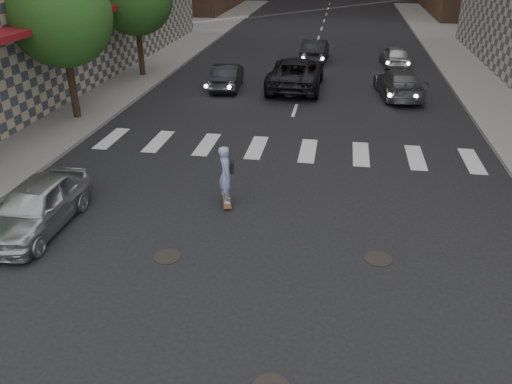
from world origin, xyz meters
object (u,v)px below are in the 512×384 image
tree_b (63,10)px  traffic_car_c (296,73)px  traffic_car_b (399,83)px  traffic_car_d (395,56)px  traffic_car_a (227,76)px  traffic_car_e (315,50)px  skateboarder (226,175)px  silver_sedan (36,206)px

tree_b → traffic_car_c: (9.10, 6.86, -3.82)m
traffic_car_b → traffic_car_d: (0.36, 7.16, -0.03)m
traffic_car_a → traffic_car_e: (4.27, 7.57, 0.05)m
traffic_car_a → traffic_car_d: (9.40, 7.02, -0.01)m
traffic_car_b → traffic_car_e: 9.06m
skateboarder → traffic_car_c: (0.77, 13.75, -0.16)m
skateboarder → traffic_car_a: size_ratio=0.47×
silver_sedan → traffic_car_b: bearing=53.5°
silver_sedan → traffic_car_e: (6.21, 22.96, 0.02)m
silver_sedan → traffic_car_e: bearing=74.1°
silver_sedan → traffic_car_b: silver_sedan is taller
silver_sedan → traffic_car_c: 16.96m
silver_sedan → traffic_car_c: traffic_car_c is taller
skateboarder → traffic_car_d: bearing=55.9°
tree_b → skateboarder: tree_b is taller
traffic_car_c → tree_b: bearing=37.5°
traffic_car_e → traffic_car_c: bearing=88.1°
traffic_car_c → traffic_car_e: (0.59, 6.96, -0.11)m
silver_sedan → traffic_car_d: silver_sedan is taller
skateboarder → traffic_car_b: (6.12, 13.01, -0.30)m
traffic_car_c → traffic_car_e: 6.99m
skateboarder → traffic_car_e: skateboarder is taller
traffic_car_a → traffic_car_d: 11.73m
traffic_car_a → traffic_car_c: (3.68, 0.61, 0.16)m
tree_b → skateboarder: (8.33, -6.89, -3.66)m
tree_b → traffic_car_c: size_ratio=1.11×
traffic_car_d → traffic_car_e: 5.15m
traffic_car_e → traffic_car_d: bearing=176.8°
skateboarder → traffic_car_c: 13.77m
skateboarder → traffic_car_c: skateboarder is taller
skateboarder → traffic_car_b: 14.38m
traffic_car_a → traffic_car_e: bearing=-124.4°
tree_b → traffic_car_d: 20.29m
skateboarder → silver_sedan: 5.35m
traffic_car_b → traffic_car_d: bearing=-100.5°
traffic_car_b → traffic_car_d: 7.17m
silver_sedan → traffic_car_e: traffic_car_e is taller
tree_b → traffic_car_c: 12.02m
skateboarder → traffic_car_b: skateboarder is taller
traffic_car_a → traffic_car_c: 3.74m
silver_sedan → traffic_car_a: 15.52m
skateboarder → traffic_car_c: bearing=70.5°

